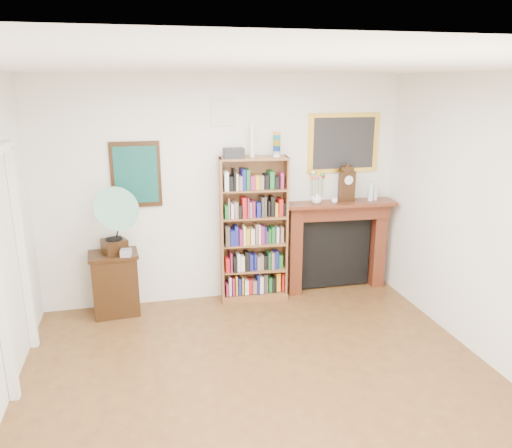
{
  "coord_description": "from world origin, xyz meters",
  "views": [
    {
      "loc": [
        -1.0,
        -3.49,
        2.7
      ],
      "look_at": [
        0.19,
        1.6,
        1.21
      ],
      "focal_mm": 35.0,
      "sensor_mm": 36.0,
      "label": 1
    }
  ],
  "objects": [
    {
      "name": "cd_stack",
      "position": [
        -1.22,
        2.14,
        0.81
      ],
      "size": [
        0.13,
        0.13,
        0.08
      ],
      "primitive_type": "cube",
      "rotation": [
        0.0,
        0.0,
        -0.13
      ],
      "color": "#BABAC7",
      "rests_on": "side_cabinet"
    },
    {
      "name": "mantel_clock",
      "position": [
        1.58,
        2.37,
        1.43
      ],
      "size": [
        0.2,
        0.12,
        0.45
      ],
      "rotation": [
        0.0,
        0.0,
        0.03
      ],
      "color": "black",
      "rests_on": "fireplace"
    },
    {
      "name": "bookshelf",
      "position": [
        0.34,
        2.33,
        1.02
      ],
      "size": [
        0.87,
        0.38,
        2.11
      ],
      "rotation": [
        0.0,
        0.0,
        -0.1
      ],
      "color": "brown",
      "rests_on": "floor"
    },
    {
      "name": "gramophone",
      "position": [
        -1.35,
        2.17,
        1.24
      ],
      "size": [
        0.71,
        0.78,
        0.83
      ],
      "rotation": [
        0.0,
        0.0,
        0.4
      ],
      "color": "black",
      "rests_on": "side_cabinet"
    },
    {
      "name": "side_cabinet",
      "position": [
        -1.37,
        2.28,
        0.38
      ],
      "size": [
        0.59,
        0.45,
        0.77
      ],
      "primitive_type": "cube",
      "rotation": [
        0.0,
        0.0,
        0.08
      ],
      "color": "black",
      "rests_on": "floor"
    },
    {
      "name": "gilt_painting",
      "position": [
        1.55,
        2.48,
        1.95
      ],
      "size": [
        0.95,
        0.04,
        0.75
      ],
      "color": "yellow",
      "rests_on": "back_wall"
    },
    {
      "name": "bottle_right",
      "position": [
        1.96,
        2.33,
        1.32
      ],
      "size": [
        0.06,
        0.06,
        0.2
      ],
      "primitive_type": "cylinder",
      "color": "silver",
      "rests_on": "fireplace"
    },
    {
      "name": "bottle_left",
      "position": [
        1.89,
        2.31,
        1.34
      ],
      "size": [
        0.07,
        0.07,
        0.24
      ],
      "primitive_type": "cylinder",
      "color": "silver",
      "rests_on": "fireplace"
    },
    {
      "name": "fireplace",
      "position": [
        1.48,
        2.39,
        0.72
      ],
      "size": [
        1.46,
        0.44,
        1.22
      ],
      "rotation": [
        0.0,
        0.0,
        -0.07
      ],
      "color": "#551F13",
      "rests_on": "floor"
    },
    {
      "name": "door_casing",
      "position": [
        -2.21,
        1.2,
        1.26
      ],
      "size": [
        0.08,
        1.02,
        2.17
      ],
      "color": "white",
      "rests_on": "left_wall"
    },
    {
      "name": "teacup",
      "position": [
        1.38,
        2.29,
        1.25
      ],
      "size": [
        0.09,
        0.09,
        0.06
      ],
      "primitive_type": "imported",
      "rotation": [
        0.0,
        0.0,
        -0.1
      ],
      "color": "white",
      "rests_on": "fireplace"
    },
    {
      "name": "teal_poster",
      "position": [
        -1.05,
        2.48,
        1.65
      ],
      "size": [
        0.58,
        0.04,
        0.78
      ],
      "color": "black",
      "rests_on": "back_wall"
    },
    {
      "name": "room",
      "position": [
        0.0,
        0.0,
        1.4
      ],
      "size": [
        4.51,
        5.01,
        2.81
      ],
      "color": "#59301B",
      "rests_on": "ground"
    },
    {
      "name": "flower_vase",
      "position": [
        1.16,
        2.33,
        1.29
      ],
      "size": [
        0.16,
        0.16,
        0.15
      ],
      "primitive_type": "imported",
      "rotation": [
        0.0,
        0.0,
        0.16
      ],
      "color": "white",
      "rests_on": "fireplace"
    },
    {
      "name": "small_picture",
      "position": [
        0.0,
        2.48,
        2.35
      ],
      "size": [
        0.26,
        0.04,
        0.3
      ],
      "color": "white",
      "rests_on": "back_wall"
    }
  ]
}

